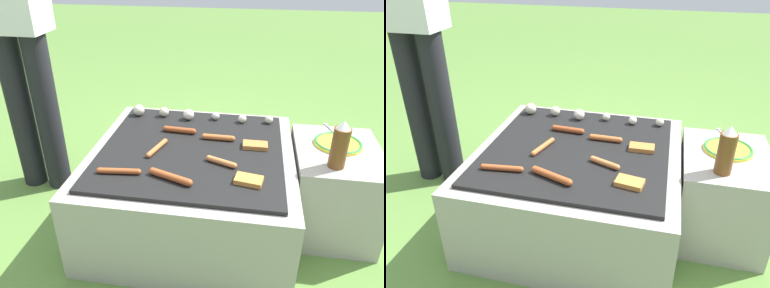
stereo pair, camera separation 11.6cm
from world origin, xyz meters
TOP-DOWN VIEW (x-y plane):
  - ground_plane at (0.00, 0.00)m, footprint 14.00×14.00m
  - grill at (0.00, 0.00)m, footprint 0.92×0.92m
  - side_ledge at (0.66, 0.09)m, footprint 0.38×0.50m
  - sausage_mid_left at (0.15, -0.12)m, footprint 0.14×0.07m
  - sausage_front_right at (-0.15, -0.05)m, footprint 0.07×0.17m
  - sausage_front_center at (-0.09, 0.14)m, footprint 0.17×0.04m
  - sausage_back_right at (-0.04, -0.27)m, footprint 0.19×0.09m
  - sausage_back_left at (0.11, 0.10)m, footprint 0.16×0.03m
  - sausage_front_left at (-0.26, -0.26)m, footprint 0.18×0.04m
  - bread_slice_center at (0.28, 0.05)m, footprint 0.11×0.07m
  - bread_slice_right at (0.26, -0.24)m, footprint 0.12×0.09m
  - mushroom_row at (-0.09, 0.32)m, footprint 0.74×0.07m
  - plate_colorful at (0.66, 0.14)m, footprint 0.22×0.22m
  - condiment_bottle at (0.62, -0.06)m, footprint 0.07×0.07m
  - fork_utensil at (0.66, 0.28)m, footprint 0.07×0.18m

SIDE VIEW (x-z plane):
  - ground_plane at x=0.00m, z-range 0.00..0.00m
  - grill at x=0.00m, z-range 0.00..0.41m
  - side_ledge at x=0.66m, z-range 0.00..0.42m
  - fork_utensil at x=0.66m, z-range 0.42..0.42m
  - plate_colorful at x=0.66m, z-range 0.42..0.43m
  - bread_slice_right at x=0.26m, z-range 0.42..0.44m
  - bread_slice_center at x=0.28m, z-range 0.42..0.44m
  - sausage_front_right at x=-0.15m, z-range 0.42..0.44m
  - sausage_front_left at x=-0.26m, z-range 0.42..0.44m
  - sausage_mid_left at x=0.15m, z-range 0.42..0.44m
  - sausage_back_left at x=0.11m, z-range 0.42..0.44m
  - sausage_front_center at x=-0.09m, z-range 0.42..0.44m
  - sausage_back_right at x=-0.04m, z-range 0.42..0.45m
  - mushroom_row at x=-0.09m, z-range 0.41..0.47m
  - condiment_bottle at x=0.62m, z-range 0.41..0.62m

